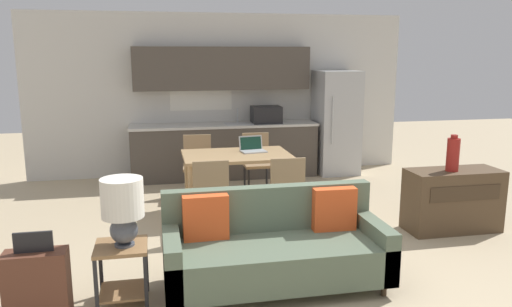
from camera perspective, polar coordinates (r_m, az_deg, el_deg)
ground_plane at (r=4.49m, az=4.58°, el=-15.78°), size 20.00×20.00×0.00m
wall_back at (r=8.56m, az=-4.04°, el=6.73°), size 6.40×0.07×2.70m
kitchen_counter at (r=8.32m, az=-3.59°, el=3.07°), size 3.08×0.65×2.15m
refrigerator at (r=8.69m, az=9.13°, el=3.53°), size 0.69×0.75×1.76m
dining_table at (r=6.45m, az=-2.22°, el=-0.65°), size 1.38×0.91×0.77m
couch at (r=4.52m, az=2.08°, el=-10.79°), size 1.95×0.80×0.85m
side_table at (r=4.33m, az=-15.06°, el=-12.19°), size 0.42×0.42×0.52m
table_lamp at (r=4.14m, az=-15.00°, el=-5.80°), size 0.34×0.34×0.56m
credenza at (r=6.28m, az=21.54°, el=-4.98°), size 1.08×0.47×0.72m
vase at (r=6.09m, az=21.59°, el=-0.08°), size 0.14×0.14×0.42m
dining_chair_far_left at (r=7.23m, az=-6.68°, el=-1.03°), size 0.45×0.45×0.89m
dining_chair_near_left at (r=5.70m, az=-5.30°, el=-4.39°), size 0.42×0.42×0.89m
dining_chair_near_right at (r=5.83m, az=3.37°, el=-4.01°), size 0.43×0.43×0.89m
dining_chair_far_right at (r=7.36m, az=0.12°, el=-0.73°), size 0.42×0.42×0.89m
laptop at (r=6.60m, az=-0.42°, el=0.66°), size 0.35×0.30×0.20m
suitcase at (r=4.31m, az=-23.71°, el=-13.67°), size 0.47×0.22×0.73m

